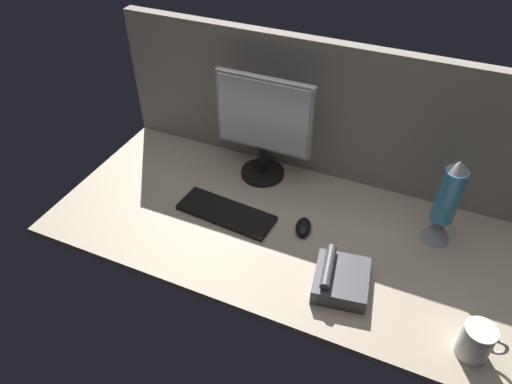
# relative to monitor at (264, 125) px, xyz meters

# --- Properties ---
(ground_plane) EXTENTS (1.80, 0.80, 0.03)m
(ground_plane) POSITION_rel_monitor_xyz_m (0.24, -0.25, -0.25)
(ground_plane) COLOR tan
(cubicle_wall_back) EXTENTS (1.80, 0.05, 0.56)m
(cubicle_wall_back) POSITION_rel_monitor_xyz_m (0.24, 0.12, 0.04)
(cubicle_wall_back) COLOR gray
(cubicle_wall_back) RESTS_ON ground_plane
(monitor) EXTENTS (0.39, 0.18, 0.44)m
(monitor) POSITION_rel_monitor_xyz_m (0.00, 0.00, 0.00)
(monitor) COLOR black
(monitor) RESTS_ON ground_plane
(keyboard) EXTENTS (0.38, 0.16, 0.02)m
(keyboard) POSITION_rel_monitor_xyz_m (-0.03, -0.29, -0.23)
(keyboard) COLOR black
(keyboard) RESTS_ON ground_plane
(mouse) EXTENTS (0.08, 0.11, 0.03)m
(mouse) POSITION_rel_monitor_xyz_m (0.27, -0.25, -0.22)
(mouse) COLOR black
(mouse) RESTS_ON ground_plane
(mug_ceramic_white) EXTENTS (0.13, 0.09, 0.11)m
(mug_ceramic_white) POSITION_rel_monitor_xyz_m (0.86, -0.53, -0.18)
(mug_ceramic_white) COLOR white
(mug_ceramic_white) RESTS_ON ground_plane
(lava_lamp) EXTENTS (0.10, 0.10, 0.34)m
(lava_lamp) POSITION_rel_monitor_xyz_m (0.71, -0.10, -0.10)
(lava_lamp) COLOR #A5A5AD
(lava_lamp) RESTS_ON ground_plane
(desk_phone) EXTENTS (0.20, 0.21, 0.09)m
(desk_phone) POSITION_rel_monitor_xyz_m (0.46, -0.44, -0.21)
(desk_phone) COLOR #4C4C51
(desk_phone) RESTS_ON ground_plane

